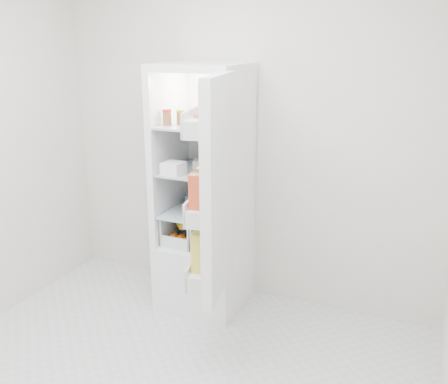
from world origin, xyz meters
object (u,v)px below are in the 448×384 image
at_px(refrigerator, 207,218).
at_px(red_cabbage, 210,203).
at_px(fridge_door, 214,193).
at_px(mushroom_bowl, 195,199).

bearing_deg(refrigerator, red_cabbage, -52.41).
height_order(refrigerator, fridge_door, refrigerator).
relative_size(refrigerator, red_cabbage, 11.60).
bearing_deg(refrigerator, mushroom_bowl, 155.97).
height_order(refrigerator, mushroom_bowl, refrigerator).
bearing_deg(mushroom_bowl, fridge_door, -54.94).
xyz_separation_m(refrigerator, mushroom_bowl, (-0.13, 0.06, 0.12)).
xyz_separation_m(red_cabbage, mushroom_bowl, (-0.19, 0.14, -0.04)).
bearing_deg(fridge_door, mushroom_bowl, 24.54).
xyz_separation_m(mushroom_bowl, fridge_door, (0.48, -0.69, 0.31)).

